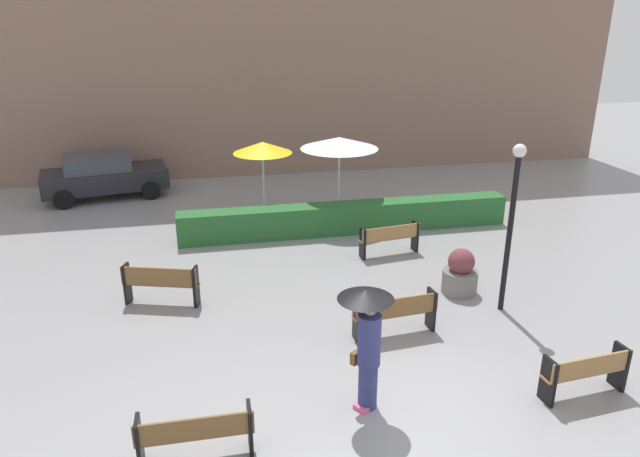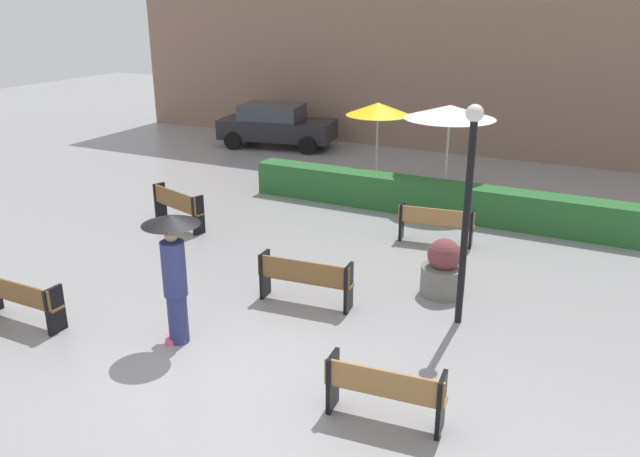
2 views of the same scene
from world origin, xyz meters
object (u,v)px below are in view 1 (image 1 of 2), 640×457
at_px(bench_mid_center, 396,312).
at_px(parked_car, 103,175).
at_px(pedestrian_with_umbrella, 367,335).
at_px(lamp_post, 512,211).
at_px(patio_umbrella_yellow, 262,148).
at_px(bench_back_row, 390,237).
at_px(bench_far_left, 160,282).
at_px(patio_umbrella_white, 339,143).
at_px(bench_near_left, 195,433).
at_px(bench_near_right, 586,371).
at_px(planter_pot, 460,274).

distance_m(bench_mid_center, parked_car, 13.19).
relative_size(pedestrian_with_umbrella, parked_car, 0.48).
bearing_deg(bench_mid_center, lamp_post, 12.42).
relative_size(lamp_post, patio_umbrella_yellow, 1.52).
xyz_separation_m(bench_back_row, bench_far_left, (-5.94, -1.71, 0.04)).
bearing_deg(patio_umbrella_yellow, patio_umbrella_white, -17.07).
height_order(bench_near_left, bench_near_right, bench_near_right).
bearing_deg(bench_back_row, bench_far_left, -163.96).
relative_size(bench_far_left, bench_near_left, 1.00).
relative_size(patio_umbrella_white, parked_car, 0.60).
bearing_deg(bench_far_left, bench_back_row, 16.04).
height_order(bench_far_left, planter_pot, planter_pot).
distance_m(bench_back_row, patio_umbrella_white, 3.72).
bearing_deg(parked_car, bench_near_right, -54.78).
xyz_separation_m(bench_back_row, patio_umbrella_white, (-0.70, 3.08, 1.96)).
xyz_separation_m(planter_pot, lamp_post, (0.57, -0.95, 1.83)).
bearing_deg(parked_car, bench_mid_center, -57.36).
bearing_deg(bench_mid_center, bench_back_row, 73.54).
height_order(planter_pot, patio_umbrella_yellow, patio_umbrella_yellow).
xyz_separation_m(bench_near_left, planter_pot, (6.11, 4.36, -0.00)).
bearing_deg(bench_mid_center, parked_car, 122.64).
xyz_separation_m(bench_far_left, bench_near_left, (0.74, -5.15, -0.08)).
xyz_separation_m(planter_pot, parked_car, (-9.22, 9.57, 0.34)).
height_order(bench_far_left, parked_car, parked_car).
xyz_separation_m(planter_pot, patio_umbrella_yellow, (-3.89, 6.29, 1.80)).
distance_m(bench_near_left, pedestrian_with_umbrella, 3.02).
relative_size(bench_far_left, patio_umbrella_white, 0.65).
distance_m(patio_umbrella_yellow, parked_car, 6.42).
height_order(bench_near_right, patio_umbrella_yellow, patio_umbrella_yellow).
distance_m(bench_near_left, patio_umbrella_yellow, 11.02).
height_order(pedestrian_with_umbrella, patio_umbrella_white, patio_umbrella_white).
relative_size(pedestrian_with_umbrella, patio_umbrella_yellow, 0.87).
bearing_deg(pedestrian_with_umbrella, bench_near_left, -165.30).
bearing_deg(patio_umbrella_yellow, bench_near_right, -67.40).
xyz_separation_m(bench_far_left, pedestrian_with_umbrella, (3.54, -4.42, 0.79)).
bearing_deg(patio_umbrella_white, patio_umbrella_yellow, 162.93).
xyz_separation_m(bench_back_row, bench_near_right, (1.36, -6.63, -0.02)).
bearing_deg(bench_far_left, patio_umbrella_white, 42.43).
height_order(bench_mid_center, pedestrian_with_umbrella, pedestrian_with_umbrella).
bearing_deg(planter_pot, patio_umbrella_white, 106.08).
xyz_separation_m(bench_mid_center, patio_umbrella_white, (0.50, 7.13, 1.95)).
distance_m(bench_back_row, patio_umbrella_yellow, 5.13).
xyz_separation_m(bench_mid_center, bench_near_left, (-4.01, -2.82, -0.04)).
xyz_separation_m(bench_near_left, lamp_post, (6.69, 3.41, 1.83)).
distance_m(bench_far_left, patio_umbrella_white, 7.36).
xyz_separation_m(bench_back_row, planter_pot, (0.91, -2.51, -0.04)).
distance_m(bench_near_left, lamp_post, 7.73).
bearing_deg(lamp_post, bench_back_row, 113.28).
bearing_deg(lamp_post, bench_mid_center, -167.58).
height_order(bench_back_row, bench_near_left, bench_back_row).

